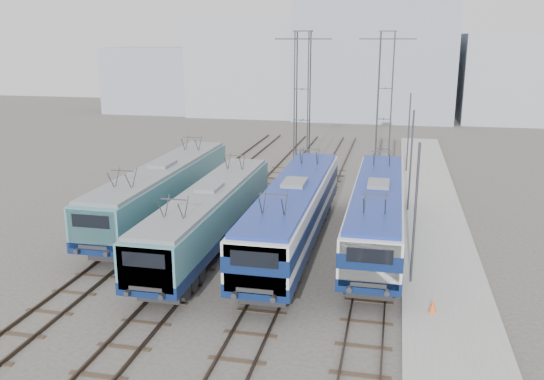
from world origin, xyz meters
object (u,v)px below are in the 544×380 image
(mast_mid, at_px, (411,163))
(locomotive_center_right, at_px, (294,210))
(locomotive_far_left, at_px, (162,189))
(mast_front, at_px, (415,217))
(locomotive_far_right, at_px, (377,210))
(mast_rear, at_px, (408,134))
(safety_cone, at_px, (433,306))
(locomotive_center_left, at_px, (209,214))
(catenary_tower_west, at_px, (302,100))
(catenary_tower_east, at_px, (385,99))

(mast_mid, bearing_deg, locomotive_center_right, -127.60)
(locomotive_far_left, distance_m, mast_front, 16.83)
(locomotive_far_right, height_order, mast_rear, mast_rear)
(safety_cone, bearing_deg, locomotive_far_right, 108.45)
(locomotive_far_left, bearing_deg, safety_cone, -31.24)
(locomotive_center_left, height_order, catenary_tower_west, catenary_tower_west)
(locomotive_far_right, height_order, mast_front, mast_front)
(catenary_tower_west, distance_m, mast_front, 22.00)
(locomotive_far_right, distance_m, safety_cone, 8.70)
(catenary_tower_east, xyz_separation_m, safety_cone, (2.95, -25.04, -6.07))
(catenary_tower_east, bearing_deg, locomotive_center_left, -114.20)
(locomotive_far_left, bearing_deg, locomotive_center_right, -18.64)
(mast_mid, height_order, mast_rear, same)
(locomotive_far_right, relative_size, catenary_tower_east, 1.47)
(mast_front, relative_size, mast_mid, 1.00)
(catenary_tower_east, height_order, mast_mid, catenary_tower_east)
(locomotive_far_left, height_order, locomotive_center_right, locomotive_center_right)
(mast_mid, xyz_separation_m, mast_rear, (0.00, 12.00, 0.00))
(locomotive_center_right, bearing_deg, mast_front, -30.59)
(catenary_tower_east, bearing_deg, mast_rear, 43.60)
(locomotive_far_right, bearing_deg, mast_front, -69.91)
(locomotive_far_right, xyz_separation_m, mast_rear, (1.85, 18.94, 1.25))
(locomotive_far_left, distance_m, mast_rear, 23.10)
(locomotive_far_left, relative_size, safety_cone, 33.12)
(locomotive_center_left, xyz_separation_m, locomotive_center_right, (4.50, 1.22, 0.19))
(catenary_tower_east, relative_size, mast_mid, 1.71)
(locomotive_center_left, xyz_separation_m, catenary_tower_west, (2.25, 17.47, 4.50))
(mast_front, distance_m, mast_mid, 12.00)
(mast_mid, distance_m, mast_rear, 12.00)
(locomotive_center_left, xyz_separation_m, mast_mid, (10.85, 9.47, 1.35))
(locomotive_far_left, relative_size, catenary_tower_west, 1.50)
(locomotive_center_right, height_order, mast_front, mast_front)
(catenary_tower_east, bearing_deg, catenary_tower_west, -162.90)
(mast_rear, bearing_deg, catenary_tower_east, -136.40)
(locomotive_center_right, height_order, mast_mid, mast_mid)
(locomotive_center_left, distance_m, catenary_tower_west, 18.18)
(catenary_tower_east, xyz_separation_m, mast_mid, (2.10, -10.00, -3.14))
(catenary_tower_west, bearing_deg, locomotive_far_right, -65.69)
(locomotive_far_left, xyz_separation_m, mast_front, (15.35, -6.79, 1.25))
(locomotive_far_right, bearing_deg, catenary_tower_west, 114.31)
(locomotive_center_right, xyz_separation_m, mast_mid, (6.35, 8.25, 1.17))
(locomotive_far_left, distance_m, locomotive_center_left, 6.20)
(locomotive_center_right, relative_size, locomotive_far_right, 1.04)
(catenary_tower_east, bearing_deg, locomotive_center_right, -103.11)
(locomotive_center_left, height_order, safety_cone, locomotive_center_left)
(mast_mid, height_order, safety_cone, mast_mid)
(locomotive_center_right, relative_size, mast_rear, 2.62)
(locomotive_center_left, xyz_separation_m, safety_cone, (11.70, -5.57, -1.57))
(mast_front, bearing_deg, locomotive_far_left, 156.14)
(locomotive_far_right, distance_m, mast_rear, 19.07)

